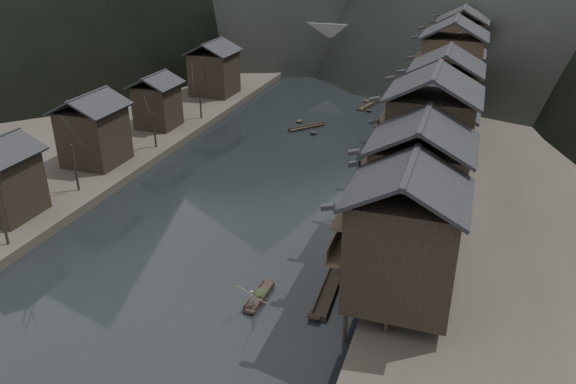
% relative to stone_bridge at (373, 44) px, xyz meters
% --- Properties ---
extents(water, '(300.00, 300.00, 0.00)m').
position_rel_stone_bridge_xyz_m(water, '(0.00, -72.00, -5.11)').
color(water, black).
rests_on(water, ground).
extents(left_bank, '(40.00, 200.00, 1.20)m').
position_rel_stone_bridge_xyz_m(left_bank, '(-35.00, -32.00, -4.51)').
color(left_bank, '#2D2823').
rests_on(left_bank, ground).
extents(stilt_houses, '(9.00, 67.60, 16.70)m').
position_rel_stone_bridge_xyz_m(stilt_houses, '(17.28, -52.24, 3.91)').
color(stilt_houses, black).
rests_on(stilt_houses, ground).
extents(left_houses, '(8.10, 53.20, 8.73)m').
position_rel_stone_bridge_xyz_m(left_houses, '(-20.50, -51.88, 0.55)').
color(left_houses, black).
rests_on(left_houses, left_bank).
extents(bare_trees, '(3.63, 41.24, 7.27)m').
position_rel_stone_bridge_xyz_m(bare_trees, '(-17.00, -60.89, 1.21)').
color(bare_trees, black).
rests_on(bare_trees, left_bank).
extents(moored_sampans, '(3.22, 71.30, 0.47)m').
position_rel_stone_bridge_xyz_m(moored_sampans, '(12.06, -45.74, -4.91)').
color(moored_sampans, black).
rests_on(moored_sampans, water).
extents(midriver_boats, '(10.90, 48.35, 0.45)m').
position_rel_stone_bridge_xyz_m(midriver_boats, '(2.12, -18.10, -4.91)').
color(midriver_boats, black).
rests_on(midriver_boats, water).
extents(stone_bridge, '(40.00, 6.00, 9.00)m').
position_rel_stone_bridge_xyz_m(stone_bridge, '(0.00, 0.00, 0.00)').
color(stone_bridge, '#4C4C4F').
rests_on(stone_bridge, ground).
extents(hero_sampan, '(1.08, 4.47, 0.43)m').
position_rel_stone_bridge_xyz_m(hero_sampan, '(6.81, -79.70, -4.91)').
color(hero_sampan, black).
rests_on(hero_sampan, water).
extents(cargo_heap, '(0.98, 1.28, 0.59)m').
position_rel_stone_bridge_xyz_m(cargo_heap, '(6.80, -79.50, -4.39)').
color(cargo_heap, black).
rests_on(cargo_heap, hero_sampan).
extents(boatman, '(0.70, 0.69, 1.62)m').
position_rel_stone_bridge_xyz_m(boatman, '(6.87, -81.25, -3.87)').
color(boatman, '#5C5C5E').
rests_on(boatman, hero_sampan).
extents(bamboo_pole, '(1.33, 2.98, 3.48)m').
position_rel_stone_bridge_xyz_m(bamboo_pole, '(7.07, -81.25, -1.32)').
color(bamboo_pole, '#8C7A51').
rests_on(bamboo_pole, boatman).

